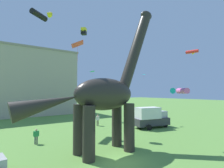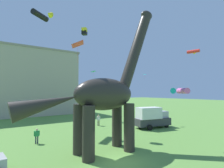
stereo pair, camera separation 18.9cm
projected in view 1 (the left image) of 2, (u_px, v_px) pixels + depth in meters
ground_plane at (119, 163)px, 13.59m from camera, size 240.00×240.00×0.00m
dinosaur_sculpture at (104, 94)px, 16.16m from camera, size 14.20×3.01×14.84m
parked_box_truck at (151, 117)px, 26.99m from camera, size 5.92×3.23×3.20m
person_vendor_side at (98, 119)px, 28.54m from camera, size 0.67×0.29×1.79m
person_near_flyer at (36, 135)px, 18.56m from camera, size 0.61×0.27×1.62m
kite_mid_right at (112, 87)px, 35.37m from camera, size 1.24×1.15×0.18m
kite_drifting at (92, 71)px, 35.24m from camera, size 1.43×1.43×1.44m
kite_trailing at (78, 44)px, 17.75m from camera, size 1.77×2.00×2.16m
kite_far_right at (144, 75)px, 31.15m from camera, size 0.68×0.54×0.77m
kite_mid_center at (84, 31)px, 24.47m from camera, size 0.95×0.95×0.96m
kite_high_left at (41, 15)px, 27.00m from camera, size 3.17×3.27×0.92m
kite_near_low at (192, 52)px, 28.71m from camera, size 1.85×1.99×0.57m
kite_far_left at (180, 91)px, 17.29m from camera, size 2.06×1.96×0.58m
background_building_block at (24, 82)px, 41.94m from camera, size 23.89×10.22×15.95m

